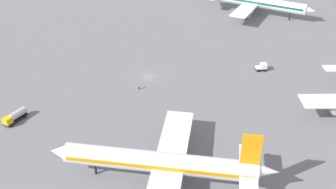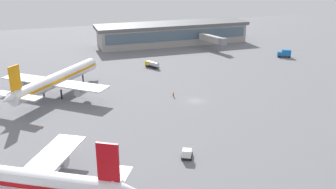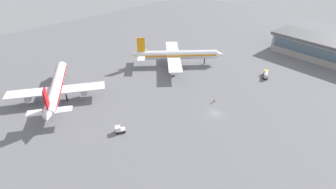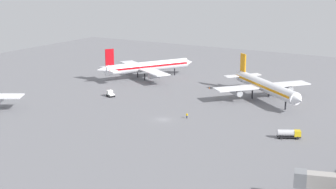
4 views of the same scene
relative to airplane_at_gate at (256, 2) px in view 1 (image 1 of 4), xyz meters
The scene contains 7 objects.
ground 66.28m from the airplane_at_gate, 70.21° to the right, with size 288.00×288.00×0.00m, color slate.
airplane_at_gate is the anchor object (origin of this frame).
airplane_distant 101.60m from the airplane_at_gate, 52.65° to the right, with size 34.07×37.78×13.96m.
fuel_truck 104.20m from the airplane_at_gate, 76.28° to the right, with size 4.63×6.46×2.50m.
baggage_tug 48.37m from the airplane_at_gate, 39.51° to the right, with size 3.34×3.71×2.30m.
ground_crew_worker 73.35m from the airplane_at_gate, 68.04° to the right, with size 0.53×0.53×1.67m.
safety_cone_near_gate 87.70m from the airplane_at_gate, 40.26° to the right, with size 0.44×0.44×0.60m, color #EA590C.
Camera 1 is at (89.26, -47.83, 57.64)m, focal length 41.77 mm.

